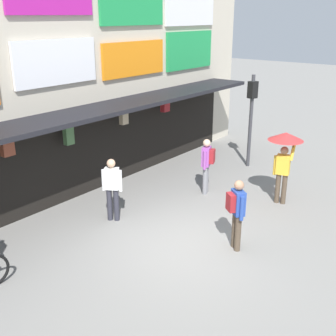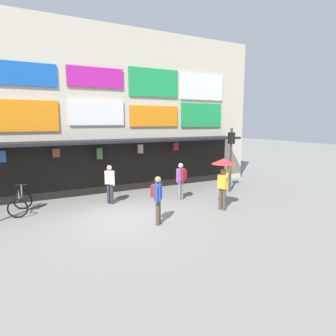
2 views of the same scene
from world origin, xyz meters
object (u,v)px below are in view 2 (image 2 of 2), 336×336
Objects in this scene: traffic_light_far at (231,149)px; pedestrian_with_umbrella at (223,170)px; bicycle_parked at (20,203)px; pedestrian_in_green at (110,182)px; pedestrian_in_purple at (181,179)px; pedestrian_in_yellow at (157,197)px.

traffic_light_far is 1.54× the size of pedestrian_with_umbrella.
bicycle_parked is 0.75× the size of pedestrian_in_green.
pedestrian_in_purple is 1.00× the size of pedestrian_in_green.
pedestrian_in_purple is 3.13m from pedestrian_in_green.
pedestrian_in_yellow is at bearing -174.99° from pedestrian_with_umbrella.
pedestrian_with_umbrella is 1.24× the size of pedestrian_in_purple.
bicycle_parked is 0.75× the size of pedestrian_in_purple.
bicycle_parked is (-9.41, 1.02, -1.75)m from traffic_light_far.
pedestrian_in_green is at bearing -5.31° from bicycle_parked.
pedestrian_with_umbrella is (7.15, -3.27, 1.25)m from bicycle_parked.
pedestrian_with_umbrella reaches higher than pedestrian_in_green.
pedestrian_in_yellow is at bearing -40.45° from bicycle_parked.
bicycle_parked is at bearing 174.69° from pedestrian_in_green.
traffic_light_far is 1.90× the size of pedestrian_in_purple.
pedestrian_in_purple and pedestrian_in_green have the same top height.
pedestrian_in_yellow is 1.00× the size of pedestrian_in_green.
pedestrian_in_purple is at bearing -175.95° from traffic_light_far.
bicycle_parked is at bearing 155.40° from pedestrian_with_umbrella.
pedestrian_in_purple is at bearing -10.81° from bicycle_parked.
traffic_light_far is 3.23m from pedestrian_with_umbrella.
pedestrian_in_yellow is (-2.29, -2.31, 0.00)m from pedestrian_in_purple.
traffic_light_far is at bearing -6.68° from pedestrian_in_green.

